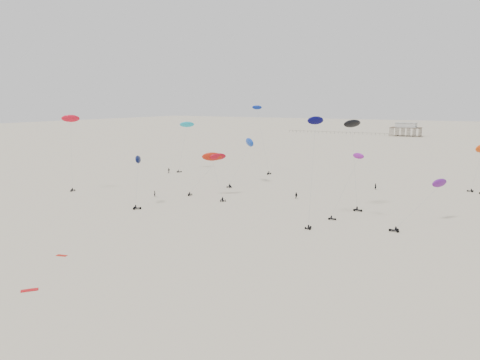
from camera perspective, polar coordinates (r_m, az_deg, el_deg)
The scene contains 20 objects.
ground_plane at distance 214.52m, azimuth 14.96°, elevation 2.51°, with size 900.00×900.00×0.00m, color beige.
pavilion_main at distance 362.42m, azimuth 19.55°, elevation 5.73°, with size 21.00×13.00×9.80m.
pier_fence at distance 375.25m, azimuth 11.66°, elevation 5.67°, with size 80.20×0.20×1.50m.
rig_0 at distance 126.98m, azimuth -3.24°, elevation 2.18°, with size 8.97×8.65×12.47m.
rig_1 at distance 101.85m, azimuth 9.04°, elevation 4.73°, with size 6.02×14.69×23.25m.
rig_3 at distance 165.70m, azimuth 2.64°, elevation 5.73°, with size 9.27×5.72×23.99m.
rig_4 at distance 142.10m, azimuth -19.94°, elevation 5.98°, with size 5.64×6.19×21.69m.
rig_5 at distance 116.61m, azimuth -12.36°, elevation 1.13°, with size 6.38×8.31×12.36m.
rig_6 at distance 125.70m, azimuth -3.24°, elevation 2.10°, with size 10.98×9.58×13.05m.
rig_8 at distance 105.97m, azimuth 22.09°, elevation -1.50°, with size 8.87×17.84×17.06m.
rig_9 at distance 103.95m, azimuth 13.09°, elevation 0.11°, with size 6.26×6.95×14.46m.
rig_10 at distance 114.32m, azimuth 13.63°, elevation 4.95°, with size 6.91×8.21×21.31m.
rig_11 at distance 145.67m, azimuth 0.90°, elevation 4.03°, with size 6.13×15.85×15.89m.
rig_12 at distance 177.73m, azimuth -6.59°, elevation 6.16°, with size 7.99×14.72×19.31m.
spectator_0 at distance 127.26m, azimuth -10.33°, elevation -2.03°, with size 0.71×0.49×1.96m, color black.
spectator_1 at distance 123.54m, azimuth 6.87°, elevation -2.30°, with size 0.98×0.57×2.00m, color black.
spectator_2 at distance 168.45m, azimuth -8.68°, elevation 0.85°, with size 1.23×0.66×2.09m, color black.
spectator_3 at distance 140.76m, azimuth 16.17°, elevation -1.14°, with size 0.79×0.54×2.16m, color black.
grounded_kite_a at distance 71.11m, azimuth -24.28°, elevation -12.17°, with size 2.20×0.90×0.08m, color red.
grounded_kite_b at distance 83.99m, azimuth -20.91°, elevation -8.61°, with size 1.80×0.70×0.07m, color red.
Camera 1 is at (53.49, -6.19, 25.38)m, focal length 35.00 mm.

